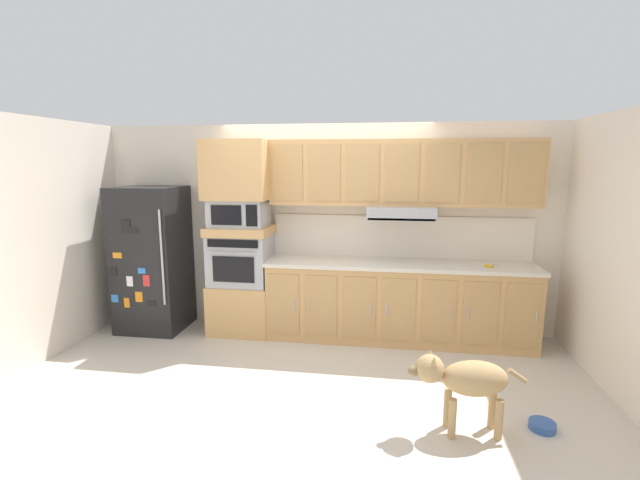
{
  "coord_description": "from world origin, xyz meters",
  "views": [
    {
      "loc": [
        0.74,
        -4.24,
        2.04
      ],
      "look_at": [
        0.08,
        0.12,
        1.27
      ],
      "focal_mm": 24.74,
      "sensor_mm": 36.0,
      "label": 1
    }
  ],
  "objects": [
    {
      "name": "countertop_slab",
      "position": [
        0.9,
        0.75,
        0.9
      ],
      "size": [
        3.04,
        0.64,
        0.04
      ],
      "primitive_type": "cube",
      "color": "silver",
      "rests_on": "lower_cabinet_run"
    },
    {
      "name": "built_in_oven",
      "position": [
        -0.97,
        0.75,
        0.9
      ],
      "size": [
        0.7,
        0.62,
        0.6
      ],
      "color": "#A8AAAF",
      "rests_on": "oven_base_cabinet"
    },
    {
      "name": "appliance_mid_shelf",
      "position": [
        -0.97,
        0.75,
        1.25
      ],
      "size": [
        0.74,
        0.62,
        0.1
      ],
      "primitive_type": "cube",
      "color": "tan",
      "rests_on": "built_in_oven"
    },
    {
      "name": "side_panel_left",
      "position": [
        -2.8,
        0.0,
        1.25
      ],
      "size": [
        0.12,
        7.1,
        2.5
      ],
      "primitive_type": "cube",
      "color": "silver",
      "rests_on": "ground"
    },
    {
      "name": "oven_base_cabinet",
      "position": [
        -0.97,
        0.75,
        0.3
      ],
      "size": [
        0.74,
        0.62,
        0.6
      ],
      "primitive_type": "cube",
      "color": "tan",
      "rests_on": "ground"
    },
    {
      "name": "dog",
      "position": [
        1.36,
        -1.03,
        0.44
      ],
      "size": [
        0.89,
        0.32,
        0.65
      ],
      "rotation": [
        0.0,
        0.0,
        -3.03
      ],
      "color": "tan",
      "rests_on": "ground"
    },
    {
      "name": "side_panel_right",
      "position": [
        2.8,
        0.0,
        1.25
      ],
      "size": [
        0.12,
        7.1,
        2.5
      ],
      "primitive_type": "cube",
      "color": "white",
      "rests_on": "ground"
    },
    {
      "name": "lower_cabinet_run",
      "position": [
        0.9,
        0.75,
        0.44
      ],
      "size": [
        3.0,
        0.63,
        0.88
      ],
      "color": "tan",
      "rests_on": "ground"
    },
    {
      "name": "appliance_upper_cabinet",
      "position": [
        -0.97,
        0.75,
        1.96
      ],
      "size": [
        0.74,
        0.62,
        0.68
      ],
      "primitive_type": "cube",
      "color": "tan",
      "rests_on": "microwave"
    },
    {
      "name": "ground_plane",
      "position": [
        0.0,
        0.0,
        0.0
      ],
      "size": [
        9.6,
        9.6,
        0.0
      ],
      "primitive_type": "plane",
      "color": "beige"
    },
    {
      "name": "refrigerator",
      "position": [
        -2.09,
        0.68,
        0.88
      ],
      "size": [
        0.76,
        0.73,
        1.76
      ],
      "color": "black",
      "rests_on": "ground"
    },
    {
      "name": "upper_cabinet_with_hood",
      "position": [
        0.9,
        0.87,
        1.9
      ],
      "size": [
        3.0,
        0.48,
        0.88
      ],
      "color": "tan",
      "rests_on": "backsplash_panel"
    },
    {
      "name": "backsplash_panel",
      "position": [
        0.9,
        1.04,
        1.17
      ],
      "size": [
        3.04,
        0.02,
        0.5
      ],
      "primitive_type": "cube",
      "color": "white",
      "rests_on": "countertop_slab"
    },
    {
      "name": "microwave",
      "position": [
        -0.97,
        0.75,
        1.46
      ],
      "size": [
        0.64,
        0.54,
        0.32
      ],
      "color": "#A8AAAF",
      "rests_on": "appliance_mid_shelf"
    },
    {
      "name": "dog_food_bowl",
      "position": [
        1.98,
        -0.9,
        0.03
      ],
      "size": [
        0.2,
        0.2,
        0.06
      ],
      "color": "#3359A5",
      "rests_on": "ground"
    },
    {
      "name": "back_kitchen_wall",
      "position": [
        0.0,
        1.11,
        1.25
      ],
      "size": [
        6.2,
        0.12,
        2.5
      ],
      "primitive_type": "cube",
      "color": "silver",
      "rests_on": "ground"
    },
    {
      "name": "screwdriver",
      "position": [
        1.87,
        0.67,
        0.93
      ],
      "size": [
        0.17,
        0.17,
        0.03
      ],
      "color": "yellow",
      "rests_on": "countertop_slab"
    }
  ]
}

